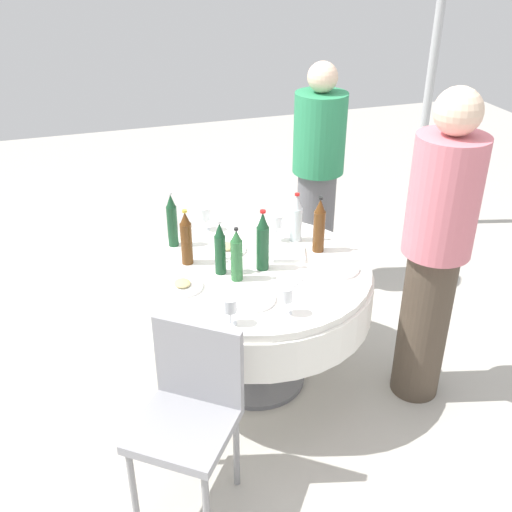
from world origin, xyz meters
TOP-DOWN VIEW (x-y plane):
  - ground_plane at (0.00, 0.00)m, footprint 10.00×10.00m
  - dining_table at (0.00, 0.00)m, footprint 1.23×1.23m
  - bottle_dark_green_far at (-0.02, -0.03)m, footprint 0.07×0.07m
  - bottle_green_inner at (-0.09, 0.13)m, footprint 0.06×0.06m
  - bottle_clear_left at (0.22, -0.30)m, footprint 0.07×0.07m
  - bottle_brown_west at (0.07, -0.38)m, footprint 0.06×0.06m
  - bottle_dark_green_front at (0.37, 0.36)m, footprint 0.06×0.06m
  - bottle_dark_green_north at (0.00, 0.19)m, footprint 0.06×0.06m
  - bottle_brown_east at (0.15, 0.33)m, footprint 0.06×0.06m
  - wine_glass_west at (-0.45, 0.26)m, footprint 0.06×0.06m
  - wine_glass_front at (0.50, 0.15)m, footprint 0.07×0.07m
  - wine_glass_north at (-0.45, -0.00)m, footprint 0.06×0.06m
  - wine_glass_east at (0.25, -0.20)m, footprint 0.06×0.06m
  - plate_rear at (0.22, 0.10)m, footprint 0.21×0.21m
  - plate_mid at (-0.08, 0.41)m, footprint 0.20×0.20m
  - plate_near at (-0.30, 0.11)m, footprint 0.22×0.22m
  - plate_outer at (-0.15, -0.40)m, footprint 0.22×0.22m
  - fork_inner at (-0.23, -0.14)m, footprint 0.12×0.15m
  - folded_napkin at (0.06, -0.20)m, footprint 0.22×0.22m
  - person_far at (-0.36, -0.82)m, footprint 0.34×0.34m
  - person_inner at (0.89, -0.72)m, footprint 0.34×0.34m
  - chair_north at (-0.66, 0.50)m, footprint 0.56×0.56m
  - tent_pole_main at (1.54, -1.91)m, footprint 0.07×0.07m

SIDE VIEW (x-z plane):
  - ground_plane at x=0.00m, z-range 0.00..0.00m
  - chair_north at x=-0.66m, z-range 0.08..0.95m
  - dining_table at x=0.00m, z-range 0.22..0.96m
  - fork_inner at x=-0.23m, z-range 0.74..0.74m
  - plate_near at x=-0.30m, z-range 0.74..0.76m
  - plate_outer at x=-0.15m, z-range 0.74..0.76m
  - plate_mid at x=-0.08m, z-range 0.73..0.77m
  - plate_rear at x=0.22m, z-range 0.73..0.77m
  - folded_napkin at x=0.06m, z-range 0.74..0.76m
  - person_inner at x=0.89m, z-range 0.03..1.61m
  - wine_glass_west at x=-0.45m, z-range 0.77..0.90m
  - wine_glass_front at x=0.50m, z-range 0.77..0.91m
  - wine_glass_north at x=-0.45m, z-range 0.77..0.91m
  - wine_glass_east at x=0.25m, z-range 0.78..0.93m
  - bottle_clear_left at x=0.22m, z-range 0.73..1.02m
  - bottle_green_inner at x=-0.09m, z-range 0.73..1.02m
  - bottle_dark_green_north at x=0.00m, z-range 0.73..1.03m
  - bottle_brown_east at x=0.15m, z-range 0.73..1.04m
  - bottle_brown_west at x=0.07m, z-range 0.73..1.05m
  - bottle_dark_green_front at x=0.37m, z-range 0.73..1.05m
  - bottle_dark_green_far at x=-0.02m, z-range 0.73..1.06m
  - person_far at x=-0.36m, z-range 0.05..1.74m
  - tent_pole_main at x=1.54m, z-range 0.00..2.50m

